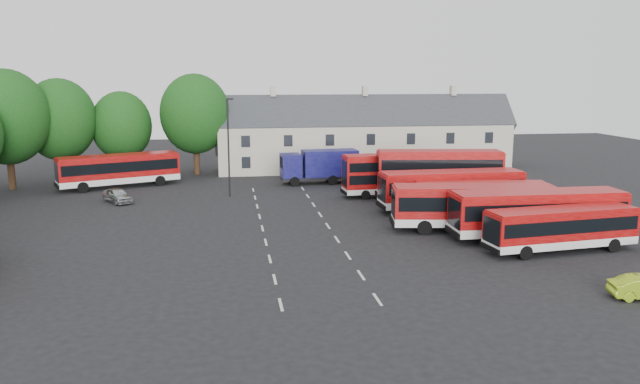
{
  "coord_description": "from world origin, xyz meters",
  "views": [
    {
      "loc": [
        -2.44,
        -43.75,
        11.43
      ],
      "look_at": [
        4.75,
        4.42,
        2.2
      ],
      "focal_mm": 35.0,
      "sensor_mm": 36.0,
      "label": 1
    }
  ],
  "objects_px": {
    "bus_dd_south": "(439,172)",
    "lamppost": "(229,145)",
    "box_truck": "(320,165)",
    "bus_row_a": "(561,226)",
    "silver_car": "(117,195)"
  },
  "relations": [
    {
      "from": "bus_dd_south",
      "to": "lamppost",
      "type": "bearing_deg",
      "value": 173.5
    },
    {
      "from": "box_truck",
      "to": "lamppost",
      "type": "xyz_separation_m",
      "value": [
        -9.55,
        -5.87,
        2.96
      ]
    },
    {
      "from": "bus_row_a",
      "to": "box_truck",
      "type": "xyz_separation_m",
      "value": [
        -11.68,
        27.93,
        0.25
      ]
    },
    {
      "from": "bus_dd_south",
      "to": "box_truck",
      "type": "xyz_separation_m",
      "value": [
        -9.36,
        10.63,
        -0.65
      ]
    },
    {
      "from": "bus_row_a",
      "to": "bus_dd_south",
      "type": "bearing_deg",
      "value": 90.82
    },
    {
      "from": "silver_car",
      "to": "lamppost",
      "type": "bearing_deg",
      "value": -24.38
    },
    {
      "from": "bus_dd_south",
      "to": "box_truck",
      "type": "bearing_deg",
      "value": 139.02
    },
    {
      "from": "bus_row_a",
      "to": "silver_car",
      "type": "relative_size",
      "value": 2.69
    },
    {
      "from": "box_truck",
      "to": "silver_car",
      "type": "bearing_deg",
      "value": -163.73
    },
    {
      "from": "lamppost",
      "to": "bus_dd_south",
      "type": "bearing_deg",
      "value": -14.15
    },
    {
      "from": "silver_car",
      "to": "box_truck",
      "type": "bearing_deg",
      "value": -11.91
    },
    {
      "from": "bus_dd_south",
      "to": "bus_row_a",
      "type": "bearing_deg",
      "value": -74.72
    },
    {
      "from": "silver_car",
      "to": "lamppost",
      "type": "xyz_separation_m",
      "value": [
        10.08,
        1.38,
        4.29
      ]
    },
    {
      "from": "bus_row_a",
      "to": "lamppost",
      "type": "height_order",
      "value": "lamppost"
    },
    {
      "from": "box_truck",
      "to": "silver_car",
      "type": "relative_size",
      "value": 2.13
    }
  ]
}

